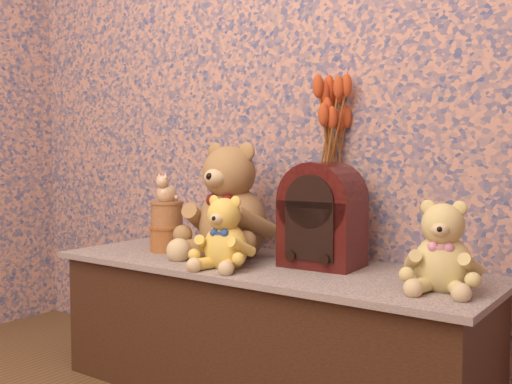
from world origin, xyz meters
The scene contains 10 objects.
display_shelf centered at (0.00, 1.25, 0.23)m, with size 1.50×0.53×0.45m, color #3B5379.
teddy_large centered at (-0.17, 1.30, 0.67)m, with size 0.34×0.41×0.43m, color #9A683B, non-canonical shape.
teddy_medium centered at (-0.06, 1.11, 0.57)m, with size 0.20×0.23×0.25m, color gold, non-canonical shape.
teddy_small centered at (0.61, 1.21, 0.58)m, with size 0.21×0.24×0.26m, color tan, non-canonical shape.
cathedral_radio centered at (0.18, 1.31, 0.62)m, with size 0.25×0.18×0.34m, color #360B09, non-canonical shape.
ceramic_vase centered at (0.13, 1.44, 0.54)m, with size 0.11×0.11×0.18m, color tan.
dried_stalks centered at (0.13, 1.44, 0.84)m, with size 0.22×0.22×0.41m, color #C4461F, non-canonical shape.
biscuit_tin_lower centered at (-0.43, 1.23, 0.50)m, with size 0.13×0.13×0.09m, color #AE8633.
biscuit_tin_upper centered at (-0.43, 1.23, 0.59)m, with size 0.12×0.12×0.09m, color tan.
cat_figurine centered at (-0.43, 1.23, 0.69)m, with size 0.08×0.09×0.11m, color silver, non-canonical shape.
Camera 1 is at (1.13, -0.37, 0.82)m, focal length 42.03 mm.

